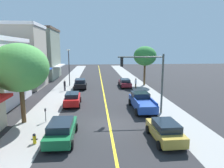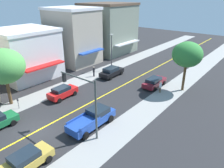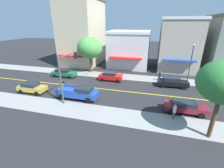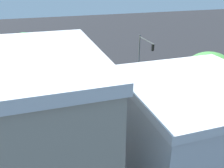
% 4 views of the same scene
% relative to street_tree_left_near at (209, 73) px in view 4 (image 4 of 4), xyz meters
% --- Properties ---
extents(ground_plane, '(140.00, 140.00, 0.00)m').
position_rel_street_tree_left_near_xyz_m(ground_plane, '(7.86, -1.31, -5.07)').
color(ground_plane, '#262628').
extents(sidewalk_left, '(3.44, 126.00, 0.01)m').
position_rel_street_tree_left_near_xyz_m(sidewalk_left, '(1.12, -1.31, -5.07)').
color(sidewalk_left, gray).
rests_on(sidewalk_left, ground).
extents(sidewalk_right, '(3.44, 126.00, 0.01)m').
position_rel_street_tree_left_near_xyz_m(sidewalk_right, '(14.60, -1.31, -5.07)').
color(sidewalk_right, gray).
rests_on(sidewalk_right, ground).
extents(road_centerline_stripe, '(0.20, 126.00, 0.00)m').
position_rel_street_tree_left_near_xyz_m(road_centerline_stripe, '(7.86, -1.31, -5.07)').
color(road_centerline_stripe, yellow).
rests_on(road_centerline_stripe, ground).
extents(pale_office_building, '(10.18, 9.19, 8.07)m').
position_rel_street_tree_left_near_xyz_m(pale_office_building, '(-7.08, 6.92, -1.03)').
color(pale_office_building, silver).
rests_on(pale_office_building, ground).
extents(brick_apartment_block, '(10.26, 7.97, 10.82)m').
position_rel_street_tree_left_near_xyz_m(brick_apartment_block, '(-7.09, 17.40, 0.35)').
color(brick_apartment_block, '#A39989').
rests_on(brick_apartment_block, ground).
extents(street_tree_left_near, '(5.05, 5.05, 7.24)m').
position_rel_street_tree_left_near_xyz_m(street_tree_left_near, '(0.00, 0.00, 0.00)').
color(street_tree_left_near, brown).
rests_on(street_tree_left_near, ground).
extents(street_tree_right_corner, '(4.16, 4.16, 7.18)m').
position_rel_street_tree_left_near_xyz_m(street_tree_right_corner, '(15.74, 17.98, 0.31)').
color(street_tree_right_corner, brown).
rests_on(street_tree_right_corner, ground).
extents(fire_hydrant, '(0.44, 0.24, 0.75)m').
position_rel_street_tree_left_near_xyz_m(fire_hydrant, '(2.23, -4.37, -4.70)').
color(fire_hydrant, yellow).
rests_on(fire_hydrant, ground).
extents(parking_meter, '(0.12, 0.18, 1.29)m').
position_rel_street_tree_left_near_xyz_m(parking_meter, '(1.98, -0.04, -4.22)').
color(parking_meter, '#4C4C51').
rests_on(parking_meter, ground).
extents(traffic_light_mast, '(4.76, 0.32, 6.23)m').
position_rel_street_tree_left_near_xyz_m(traffic_light_mast, '(12.12, 1.66, -0.86)').
color(traffic_light_mast, '#474C47').
rests_on(traffic_light_mast, ground).
extents(street_lamp, '(0.70, 0.36, 6.65)m').
position_rel_street_tree_left_near_xyz_m(street_lamp, '(1.86, 18.48, -0.98)').
color(street_lamp, '#38383D').
rests_on(street_lamp, ground).
extents(red_sedan_left_curb, '(2.03, 4.21, 1.56)m').
position_rel_street_tree_left_near_xyz_m(red_sedan_left_curb, '(3.85, 5.36, -4.25)').
color(red_sedan_left_curb, red).
rests_on(red_sedan_left_curb, ground).
extents(maroon_sedan_right_curb, '(1.98, 4.69, 1.43)m').
position_rel_street_tree_left_near_xyz_m(maroon_sedan_right_curb, '(11.85, 16.50, -4.31)').
color(maroon_sedan_right_curb, maroon).
rests_on(maroon_sedan_right_curb, ground).
extents(gold_sedan_right_curb, '(2.06, 4.15, 1.52)m').
position_rel_street_tree_left_near_xyz_m(gold_sedan_right_curb, '(11.73, -4.70, -4.28)').
color(gold_sedan_right_curb, '#B29338').
rests_on(gold_sedan_right_curb, ground).
extents(green_sedan_left_curb, '(2.08, 4.68, 1.52)m').
position_rel_street_tree_left_near_xyz_m(green_sedan_left_curb, '(4.08, -3.94, -4.28)').
color(green_sedan_left_curb, '#196638').
rests_on(green_sedan_left_curb, ground).
extents(black_sedan_left_curb, '(2.23, 4.81, 1.62)m').
position_rel_street_tree_left_near_xyz_m(black_sedan_left_curb, '(4.01, 15.83, -4.24)').
color(black_sedan_left_curb, black).
rests_on(black_sedan_left_curb, ground).
extents(blue_pickup_truck, '(2.29, 5.74, 1.78)m').
position_rel_street_tree_left_near_xyz_m(blue_pickup_truck, '(11.77, 2.99, -4.17)').
color(blue_pickup_truck, '#1E429E').
rests_on(blue_pickup_truck, ground).
extents(pedestrian_black_shirt, '(0.34, 0.34, 1.75)m').
position_rel_street_tree_left_near_xyz_m(pedestrian_black_shirt, '(1.66, 13.91, -4.14)').
color(pedestrian_black_shirt, black).
rests_on(pedestrian_black_shirt, ground).
extents(pedestrian_white_shirt, '(0.32, 0.32, 1.73)m').
position_rel_street_tree_left_near_xyz_m(pedestrian_white_shirt, '(13.54, 15.14, -4.15)').
color(pedestrian_white_shirt, brown).
rests_on(pedestrian_white_shirt, ground).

